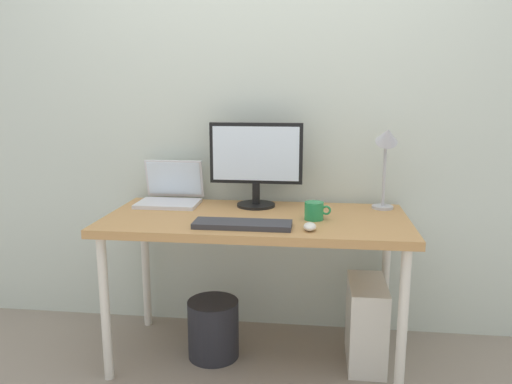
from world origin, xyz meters
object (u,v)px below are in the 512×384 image
(laptop, at_px, (171,193))
(mouse, at_px, (310,227))
(computer_tower, at_px, (366,323))
(wastebasket, at_px, (213,329))
(keyboard, at_px, (243,224))
(coffee_mug, at_px, (314,211))
(monitor, at_px, (256,160))
(desk_lamp, at_px, (386,149))
(desk, at_px, (256,229))

(laptop, bearing_deg, mouse, -30.44)
(mouse, bearing_deg, computer_tower, 39.64)
(computer_tower, height_order, wastebasket, computer_tower)
(laptop, bearing_deg, keyboard, -43.07)
(mouse, height_order, coffee_mug, coffee_mug)
(monitor, xyz_separation_m, keyboard, (-0.01, -0.41, -0.24))
(mouse, xyz_separation_m, computer_tower, (0.29, 0.24, -0.55))
(laptop, height_order, desk_lamp, desk_lamp)
(desk, relative_size, wastebasket, 4.87)
(desk, height_order, computer_tower, desk)
(keyboard, xyz_separation_m, computer_tower, (0.59, 0.22, -0.55))
(desk, xyz_separation_m, monitor, (-0.03, 0.21, 0.31))
(laptop, distance_m, computer_tower, 1.22)
(mouse, xyz_separation_m, wastebasket, (-0.48, 0.20, -0.61))
(laptop, relative_size, keyboard, 0.73)
(coffee_mug, bearing_deg, mouse, -95.39)
(keyboard, xyz_separation_m, coffee_mug, (0.32, 0.17, 0.03))
(keyboard, bearing_deg, desk, 79.69)
(desk, bearing_deg, wastebasket, -175.15)
(wastebasket, bearing_deg, computer_tower, 2.84)
(mouse, bearing_deg, desk, 140.36)
(wastebasket, bearing_deg, coffee_mug, -1.42)
(desk, distance_m, desk_lamp, 0.77)
(desk, distance_m, coffee_mug, 0.30)
(wastebasket, bearing_deg, laptop, 138.28)
(computer_tower, bearing_deg, mouse, -140.36)
(laptop, relative_size, desk_lamp, 0.72)
(monitor, bearing_deg, laptop, 177.90)
(monitor, xyz_separation_m, laptop, (-0.47, 0.02, -0.19))
(mouse, distance_m, coffee_mug, 0.19)
(wastebasket, bearing_deg, desk, 4.85)
(monitor, distance_m, keyboard, 0.47)
(coffee_mug, height_order, wastebasket, coffee_mug)
(monitor, xyz_separation_m, computer_tower, (0.58, -0.19, -0.78))
(desk_lamp, xyz_separation_m, mouse, (-0.37, -0.43, -0.30))
(monitor, distance_m, mouse, 0.56)
(desk, bearing_deg, mouse, -39.64)
(desk, bearing_deg, laptop, 155.39)
(desk_lamp, distance_m, coffee_mug, 0.50)
(keyboard, xyz_separation_m, mouse, (0.30, -0.02, 0.01))
(desk_lamp, height_order, coffee_mug, desk_lamp)
(desk_lamp, xyz_separation_m, coffee_mug, (-0.35, -0.24, -0.27))
(monitor, relative_size, keyboard, 1.10)
(keyboard, height_order, mouse, mouse)
(monitor, distance_m, wastebasket, 0.90)
(monitor, bearing_deg, computer_tower, -18.08)
(mouse, bearing_deg, keyboard, 176.49)
(coffee_mug, xyz_separation_m, wastebasket, (-0.50, 0.01, -0.64))
(laptop, distance_m, desk_lamp, 1.15)
(laptop, relative_size, computer_tower, 0.76)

